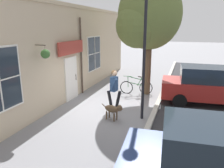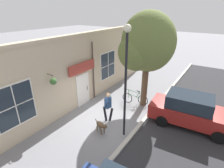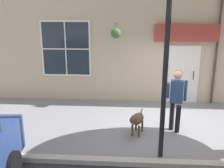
{
  "view_description": "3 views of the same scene",
  "coord_description": "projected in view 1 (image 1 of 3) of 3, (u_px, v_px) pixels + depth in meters",
  "views": [
    {
      "loc": [
        3.11,
        -8.59,
        3.53
      ],
      "look_at": [
        -0.05,
        0.53,
        0.96
      ],
      "focal_mm": 35.0,
      "sensor_mm": 36.0,
      "label": 1
    },
    {
      "loc": [
        5.03,
        -6.91,
        5.85
      ],
      "look_at": [
        -0.5,
        1.44,
        1.51
      ],
      "focal_mm": 28.0,
      "sensor_mm": 36.0,
      "label": 2
    },
    {
      "loc": [
        6.79,
        -1.43,
        3.17
      ],
      "look_at": [
        -0.07,
        -1.9,
        1.24
      ],
      "focal_mm": 40.0,
      "sensor_mm": 36.0,
      "label": 3
    }
  ],
  "objects": [
    {
      "name": "street_lamp",
      "position": [
        145.0,
        29.0,
        7.74
      ],
      "size": [
        0.32,
        0.32,
        5.31
      ],
      "color": "black",
      "rests_on": "ground_plane"
    },
    {
      "name": "ground_plane",
      "position": [
        109.0,
        108.0,
        9.73
      ],
      "size": [
        90.0,
        90.0,
        0.0
      ],
      "primitive_type": "plane",
      "color": "gray"
    },
    {
      "name": "storefront_facade",
      "position": [
        61.0,
        54.0,
        9.89
      ],
      "size": [
        0.95,
        18.0,
        4.54
      ],
      "color": "#C6B293",
      "rests_on": "ground_plane"
    },
    {
      "name": "street_tree_by_curb",
      "position": [
        147.0,
        18.0,
        10.69
      ],
      "size": [
        3.14,
        3.0,
        5.83
      ],
      "color": "brown",
      "rests_on": "ground_plane"
    },
    {
      "name": "leaning_bicycle",
      "position": [
        136.0,
        87.0,
        11.68
      ],
      "size": [
        1.71,
        0.33,
        1.01
      ],
      "color": "black",
      "rests_on": "ground_plane"
    },
    {
      "name": "dog_on_leash",
      "position": [
        113.0,
        109.0,
        8.35
      ],
      "size": [
        0.98,
        0.47,
        0.69
      ],
      "color": "brown",
      "rests_on": "ground_plane"
    },
    {
      "name": "pedestrian_walking",
      "position": [
        114.0,
        86.0,
        9.26
      ],
      "size": [
        0.64,
        0.6,
        1.76
      ],
      "color": "black",
      "rests_on": "ground_plane"
    },
    {
      "name": "parked_car_mid_block",
      "position": [
        209.0,
        86.0,
        10.03
      ],
      "size": [
        4.43,
        2.19,
        1.75
      ],
      "color": "maroon",
      "rests_on": "ground_plane"
    }
  ]
}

